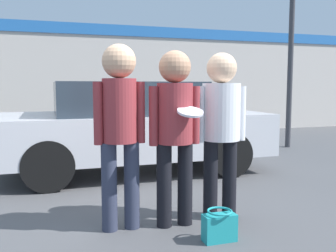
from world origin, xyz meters
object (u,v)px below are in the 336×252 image
at_px(person_left, 120,120).
at_px(person_middle_with_frisbee, 175,122).
at_px(person_right, 221,119).
at_px(parked_car_near, 131,126).
at_px(handbag, 219,226).

bearing_deg(person_left, person_middle_with_frisbee, -7.16).
distance_m(person_middle_with_frisbee, person_right, 0.54).
relative_size(parked_car_near, handbag, 14.31).
bearing_deg(handbag, person_right, 63.99).
relative_size(person_right, parked_car_near, 0.40).
relative_size(person_left, person_middle_with_frisbee, 1.03).
relative_size(person_middle_with_frisbee, handbag, 5.78).
xyz_separation_m(person_left, person_middle_with_frisbee, (0.53, -0.07, -0.03)).
xyz_separation_m(person_left, handbag, (0.79, -0.56, -0.93)).
xyz_separation_m(person_left, person_right, (1.06, 0.00, -0.02)).
bearing_deg(parked_car_near, person_right, -80.22).
bearing_deg(handbag, person_middle_with_frisbee, 117.26).
xyz_separation_m(person_left, parked_car_near, (0.64, 2.43, -0.32)).
bearing_deg(person_left, person_right, 0.22).
xyz_separation_m(person_middle_with_frisbee, parked_car_near, (0.11, 2.49, -0.29)).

